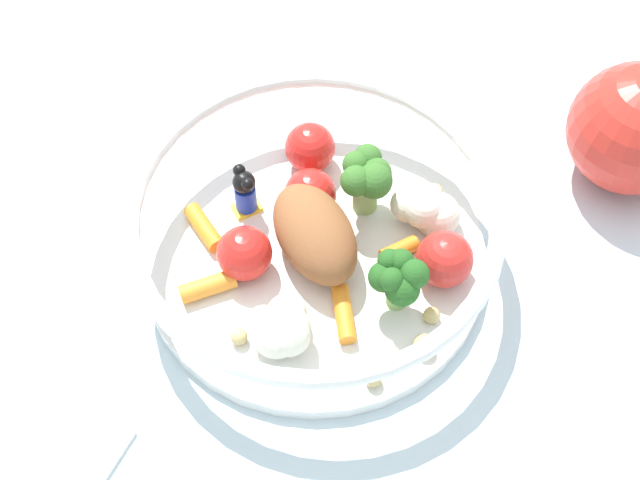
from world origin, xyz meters
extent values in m
plane|color=silver|center=(0.00, 0.00, 0.00)|extent=(2.40, 2.40, 0.00)
cylinder|color=white|center=(0.00, 0.00, 0.01)|extent=(0.20, 0.20, 0.01)
torus|color=white|center=(0.00, 0.00, 0.05)|extent=(0.21, 0.21, 0.01)
ellipsoid|color=brown|center=(0.00, 0.00, 0.03)|extent=(0.08, 0.08, 0.04)
cylinder|color=#8EB766|center=(0.04, -0.02, 0.02)|extent=(0.02, 0.02, 0.02)
sphere|color=#386B28|center=(0.05, -0.02, 0.04)|extent=(0.02, 0.02, 0.02)
sphere|color=#386B28|center=(0.04, -0.02, 0.04)|extent=(0.02, 0.02, 0.02)
sphere|color=#386B28|center=(0.03, -0.02, 0.05)|extent=(0.02, 0.02, 0.02)
sphere|color=#386B28|center=(0.03, -0.03, 0.04)|extent=(0.02, 0.02, 0.02)
sphere|color=#386B28|center=(0.04, -0.03, 0.04)|extent=(0.02, 0.02, 0.02)
cylinder|color=#7FAD5B|center=(-0.02, -0.05, 0.02)|extent=(0.01, 0.01, 0.02)
sphere|color=#23561E|center=(-0.02, -0.05, 0.04)|extent=(0.02, 0.02, 0.02)
sphere|color=#23561E|center=(-0.02, -0.05, 0.04)|extent=(0.01, 0.01, 0.01)
sphere|color=#23561E|center=(-0.03, -0.04, 0.04)|extent=(0.02, 0.02, 0.02)
sphere|color=#23561E|center=(-0.03, -0.05, 0.04)|extent=(0.01, 0.01, 0.01)
sphere|color=#23561E|center=(-0.03, -0.06, 0.04)|extent=(0.02, 0.02, 0.02)
sphere|color=#23561E|center=(-0.02, -0.06, 0.04)|extent=(0.02, 0.02, 0.02)
sphere|color=#23561E|center=(-0.02, -0.06, 0.04)|extent=(0.01, 0.01, 0.01)
sphere|color=silver|center=(-0.05, 0.01, 0.02)|extent=(0.02, 0.02, 0.02)
sphere|color=silver|center=(-0.06, 0.02, 0.02)|extent=(0.02, 0.02, 0.02)
sphere|color=silver|center=(-0.06, 0.01, 0.02)|extent=(0.03, 0.03, 0.03)
sphere|color=silver|center=(-0.07, 0.01, 0.03)|extent=(0.02, 0.02, 0.02)
sphere|color=silver|center=(-0.07, 0.00, 0.03)|extent=(0.02, 0.02, 0.02)
sphere|color=silver|center=(-0.06, 0.00, 0.03)|extent=(0.02, 0.02, 0.02)
sphere|color=silver|center=(0.04, -0.06, 0.02)|extent=(0.02, 0.02, 0.02)
sphere|color=silver|center=(0.04, -0.05, 0.02)|extent=(0.02, 0.02, 0.02)
sphere|color=silver|center=(0.03, -0.06, 0.03)|extent=(0.02, 0.02, 0.02)
sphere|color=silver|center=(0.03, -0.07, 0.02)|extent=(0.03, 0.03, 0.03)
cube|color=yellow|center=(0.02, 0.05, 0.01)|extent=(0.02, 0.02, 0.00)
cylinder|color=#1933B2|center=(0.02, 0.05, 0.02)|extent=(0.02, 0.02, 0.02)
sphere|color=black|center=(0.02, 0.05, 0.04)|extent=(0.01, 0.01, 0.01)
sphere|color=black|center=(0.03, 0.05, 0.04)|extent=(0.01, 0.01, 0.01)
sphere|color=black|center=(0.02, 0.04, 0.04)|extent=(0.01, 0.01, 0.01)
cylinder|color=orange|center=(-0.04, 0.05, 0.02)|extent=(0.03, 0.03, 0.01)
cylinder|color=orange|center=(-0.04, -0.03, 0.02)|extent=(0.04, 0.02, 0.01)
cylinder|color=orange|center=(0.00, 0.07, 0.02)|extent=(0.03, 0.03, 0.01)
cylinder|color=orange|center=(0.01, -0.05, 0.01)|extent=(0.02, 0.02, 0.01)
sphere|color=red|center=(-0.02, 0.04, 0.03)|extent=(0.03, 0.03, 0.03)
sphere|color=red|center=(0.06, 0.02, 0.03)|extent=(0.03, 0.03, 0.03)
sphere|color=red|center=(0.03, 0.01, 0.03)|extent=(0.03, 0.03, 0.03)
sphere|color=red|center=(0.00, -0.08, 0.03)|extent=(0.03, 0.03, 0.03)
sphere|color=tan|center=(0.05, -0.06, 0.02)|extent=(0.01, 0.01, 0.01)
sphere|color=#D1B775|center=(0.05, 0.01, 0.01)|extent=(0.01, 0.01, 0.01)
sphere|color=tan|center=(-0.07, 0.03, 0.01)|extent=(0.01, 0.01, 0.01)
sphere|color=#D1B775|center=(0.01, 0.02, 0.02)|extent=(0.01, 0.01, 0.01)
sphere|color=tan|center=(-0.08, -0.05, 0.01)|extent=(0.01, 0.01, 0.01)
sphere|color=tan|center=(-0.03, -0.07, 0.01)|extent=(0.01, 0.01, 0.01)
sphere|color=tan|center=(-0.05, -0.07, 0.02)|extent=(0.01, 0.01, 0.01)
sphere|color=red|center=(0.11, -0.18, 0.04)|extent=(0.08, 0.08, 0.08)
camera|label=1|loc=(-0.29, -0.06, 0.46)|focal=50.86mm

